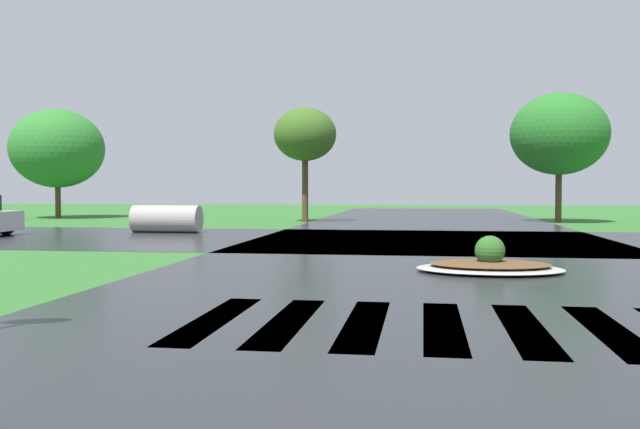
{
  "coord_description": "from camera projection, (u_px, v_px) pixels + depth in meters",
  "views": [
    {
      "loc": [
        -0.23,
        -2.45,
        1.58
      ],
      "look_at": [
        -2.49,
        12.79,
        0.98
      ],
      "focal_mm": 39.18,
      "sensor_mm": 36.0,
      "label": 1
    }
  ],
  "objects": [
    {
      "name": "asphalt_roadway",
      "position": [
        436.0,
        276.0,
        12.33
      ],
      "size": [
        10.69,
        80.0,
        0.01
      ],
      "primitive_type": "cube",
      "color": "#232628",
      "rests_on": "ground"
    },
    {
      "name": "asphalt_cross_road",
      "position": [
        431.0,
        240.0,
        20.68
      ],
      "size": [
        90.0,
        9.62,
        0.01
      ],
      "primitive_type": "cube",
      "color": "#232628",
      "rests_on": "ground"
    },
    {
      "name": "crosswalk_stripes",
      "position": [
        443.0,
        326.0,
        7.95
      ],
      "size": [
        5.85,
        3.06,
        0.01
      ],
      "color": "white",
      "rests_on": "ground"
    },
    {
      "name": "median_island",
      "position": [
        490.0,
        265.0,
        13.0
      ],
      "size": [
        2.72,
        1.92,
        0.68
      ],
      "color": "#9E9B93",
      "rests_on": "ground"
    },
    {
      "name": "drainage_pipe_stack",
      "position": [
        167.0,
        219.0,
        24.31
      ],
      "size": [
        2.37,
        0.96,
        0.95
      ],
      "color": "#9E9B93",
      "rests_on": "ground"
    },
    {
      "name": "background_treeline",
      "position": [
        388.0,
        139.0,
        32.74
      ],
      "size": [
        42.53,
        6.05,
        5.88
      ],
      "color": "#4C3823",
      "rests_on": "ground"
    }
  ]
}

